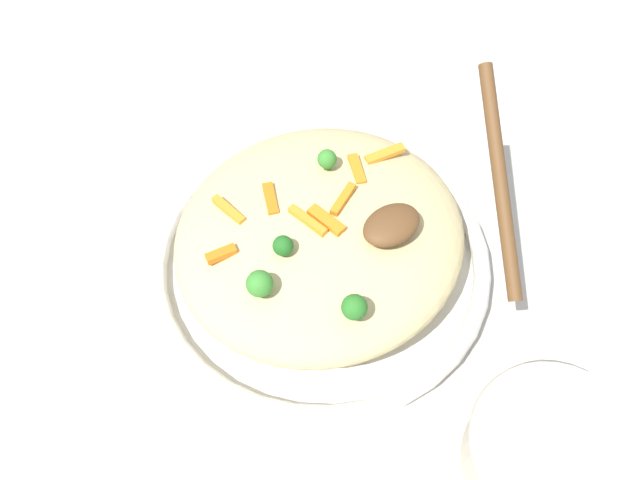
# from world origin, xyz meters

# --- Properties ---
(ground_plane) EXTENTS (2.40, 2.40, 0.00)m
(ground_plane) POSITION_xyz_m (0.00, 0.00, 0.00)
(ground_plane) COLOR beige
(serving_bowl) EXTENTS (0.34, 0.34, 0.04)m
(serving_bowl) POSITION_xyz_m (0.00, 0.00, 0.02)
(serving_bowl) COLOR white
(serving_bowl) RESTS_ON ground_plane
(pasta_mound) EXTENTS (0.28, 0.26, 0.07)m
(pasta_mound) POSITION_xyz_m (0.00, 0.00, 0.07)
(pasta_mound) COLOR #DBC689
(pasta_mound) RESTS_ON serving_bowl
(carrot_piece_0) EXTENTS (0.02, 0.04, 0.01)m
(carrot_piece_0) POSITION_xyz_m (-0.00, 0.01, 0.10)
(carrot_piece_0) COLOR orange
(carrot_piece_0) RESTS_ON pasta_mound
(carrot_piece_1) EXTENTS (0.01, 0.04, 0.01)m
(carrot_piece_1) POSITION_xyz_m (0.06, -0.06, 0.10)
(carrot_piece_1) COLOR orange
(carrot_piece_1) RESTS_ON pasta_mound
(carrot_piece_2) EXTENTS (0.03, 0.01, 0.01)m
(carrot_piece_2) POSITION_xyz_m (0.09, -0.02, 0.10)
(carrot_piece_2) COLOR orange
(carrot_piece_2) RESTS_ON pasta_mound
(carrot_piece_3) EXTENTS (0.04, 0.02, 0.01)m
(carrot_piece_3) POSITION_xyz_m (-0.10, -0.02, 0.10)
(carrot_piece_3) COLOR orange
(carrot_piece_3) RESTS_ON pasta_mound
(carrot_piece_4) EXTENTS (0.02, 0.04, 0.01)m
(carrot_piece_4) POSITION_xyz_m (-0.06, -0.02, 0.10)
(carrot_piece_4) COLOR orange
(carrot_piece_4) RESTS_ON pasta_mound
(carrot_piece_5) EXTENTS (0.04, 0.02, 0.01)m
(carrot_piece_5) POSITION_xyz_m (-0.03, 0.00, 0.10)
(carrot_piece_5) COLOR orange
(carrot_piece_5) RESTS_ON pasta_mound
(carrot_piece_6) EXTENTS (0.02, 0.04, 0.01)m
(carrot_piece_6) POSITION_xyz_m (0.03, -0.04, 0.10)
(carrot_piece_6) COLOR orange
(carrot_piece_6) RESTS_ON pasta_mound
(carrot_piece_7) EXTENTS (0.01, 0.04, 0.01)m
(carrot_piece_7) POSITION_xyz_m (0.01, -0.00, 0.10)
(carrot_piece_7) COLOR orange
(carrot_piece_7) RESTS_ON pasta_mound
(broccoli_floret_0) EXTENTS (0.02, 0.02, 0.02)m
(broccoli_floret_0) POSITION_xyz_m (-0.04, -0.04, 0.11)
(broccoli_floret_0) COLOR #377928
(broccoli_floret_0) RESTS_ON pasta_mound
(broccoli_floret_1) EXTENTS (0.02, 0.02, 0.02)m
(broccoli_floret_1) POSITION_xyz_m (0.05, 0.01, 0.11)
(broccoli_floret_1) COLOR #205B1C
(broccoli_floret_1) RESTS_ON pasta_mound
(broccoli_floret_2) EXTENTS (0.02, 0.02, 0.03)m
(broccoli_floret_2) POSITION_xyz_m (0.04, 0.10, 0.11)
(broccoli_floret_2) COLOR #296820
(broccoli_floret_2) RESTS_ON pasta_mound
(broccoli_floret_3) EXTENTS (0.02, 0.02, 0.03)m
(broccoli_floret_3) POSITION_xyz_m (0.09, 0.03, 0.11)
(broccoli_floret_3) COLOR #377928
(broccoli_floret_3) RESTS_ON pasta_mound
(serving_spoon) EXTENTS (0.15, 0.16, 0.11)m
(serving_spoon) POSITION_xyz_m (-0.07, 0.07, 0.13)
(serving_spoon) COLOR brown
(serving_spoon) RESTS_ON pasta_mound
(companion_bowl) EXTENTS (0.15, 0.15, 0.06)m
(companion_bowl) POSITION_xyz_m (-0.04, 0.27, 0.03)
(companion_bowl) COLOR beige
(companion_bowl) RESTS_ON ground_plane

